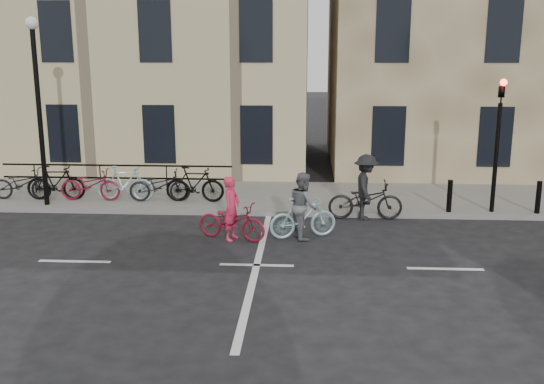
# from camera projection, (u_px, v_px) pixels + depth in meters

# --- Properties ---
(ground) EXTENTS (120.00, 120.00, 0.00)m
(ground) POSITION_uv_depth(u_px,v_px,m) (257.00, 265.00, 13.01)
(ground) COLOR black
(ground) RESTS_ON ground
(sidewalk) EXTENTS (46.00, 4.00, 0.15)m
(sidewalk) POSITION_uv_depth(u_px,v_px,m) (146.00, 196.00, 19.06)
(sidewalk) COLOR slate
(sidewalk) RESTS_ON ground
(building_east) EXTENTS (14.00, 10.00, 12.00)m
(building_east) POSITION_uv_depth(u_px,v_px,m) (512.00, 9.00, 23.76)
(building_east) COLOR olive
(building_east) RESTS_ON sidewalk
(building_west) EXTENTS (20.00, 10.00, 10.00)m
(building_west) POSITION_uv_depth(u_px,v_px,m) (66.00, 36.00, 25.03)
(building_west) COLOR tan
(building_west) RESTS_ON sidewalk
(traffic_light) EXTENTS (0.18, 0.30, 3.90)m
(traffic_light) POSITION_uv_depth(u_px,v_px,m) (498.00, 129.00, 16.33)
(traffic_light) COLOR black
(traffic_light) RESTS_ON sidewalk
(lamp_post) EXTENTS (0.36, 0.36, 5.28)m
(lamp_post) POSITION_uv_depth(u_px,v_px,m) (37.00, 89.00, 16.89)
(lamp_post) COLOR black
(lamp_post) RESTS_ON sidewalk
(bollard_east) EXTENTS (0.14, 0.14, 0.90)m
(bollard_east) POSITION_uv_depth(u_px,v_px,m) (450.00, 196.00, 16.72)
(bollard_east) COLOR black
(bollard_east) RESTS_ON sidewalk
(bollard_west) EXTENTS (0.14, 0.14, 0.90)m
(bollard_west) POSITION_uv_depth(u_px,v_px,m) (538.00, 197.00, 16.59)
(bollard_west) COLOR black
(bollard_west) RESTS_ON sidewalk
(parked_bikes) EXTENTS (7.25, 1.23, 1.05)m
(parked_bikes) POSITION_uv_depth(u_px,v_px,m) (107.00, 184.00, 18.05)
(parked_bikes) COLOR black
(parked_bikes) RESTS_ON sidewalk
(cyclist_pink) EXTENTS (1.86, 1.15, 1.57)m
(cyclist_pink) POSITION_uv_depth(u_px,v_px,m) (232.00, 218.00, 14.71)
(cyclist_pink) COLOR maroon
(cyclist_pink) RESTS_ON ground
(cyclist_grey) EXTENTS (1.77, 0.99, 1.65)m
(cyclist_grey) POSITION_uv_depth(u_px,v_px,m) (303.00, 212.00, 14.82)
(cyclist_grey) COLOR #9AC6CA
(cyclist_grey) RESTS_ON ground
(cyclist_dark) EXTENTS (2.02, 1.17, 1.79)m
(cyclist_dark) POSITION_uv_depth(u_px,v_px,m) (366.00, 194.00, 16.50)
(cyclist_dark) COLOR black
(cyclist_dark) RESTS_ON ground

